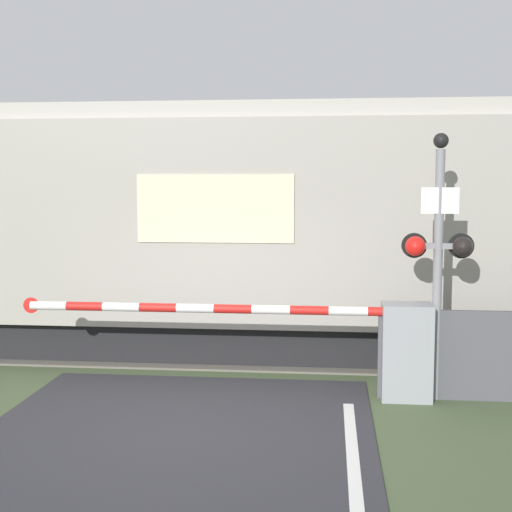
# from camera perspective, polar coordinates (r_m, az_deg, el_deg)

# --- Properties ---
(ground_plane) EXTENTS (80.00, 80.00, 0.00)m
(ground_plane) POSITION_cam_1_polar(r_m,az_deg,el_deg) (7.88, -6.12, -13.60)
(ground_plane) COLOR #475638
(track_bed) EXTENTS (36.00, 3.20, 0.13)m
(track_bed) POSITION_cam_1_polar(r_m,az_deg,el_deg) (11.63, -2.03, -7.08)
(track_bed) COLOR #666056
(track_bed) RESTS_ON ground_plane
(train) EXTENTS (21.67, 3.20, 3.75)m
(train) POSITION_cam_1_polar(r_m,az_deg,el_deg) (11.36, -2.00, 2.30)
(train) COLOR black
(train) RESTS_ON ground_plane
(crossing_barrier) EXTENTS (5.11, 0.44, 1.17)m
(crossing_barrier) POSITION_cam_1_polar(r_m,az_deg,el_deg) (8.84, 9.54, -6.99)
(crossing_barrier) COLOR gray
(crossing_barrier) RESTS_ON ground_plane
(signal_post) EXTENTS (0.85, 0.26, 3.21)m
(signal_post) POSITION_cam_1_polar(r_m,az_deg,el_deg) (8.77, 14.38, 0.46)
(signal_post) COLOR gray
(signal_post) RESTS_ON ground_plane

